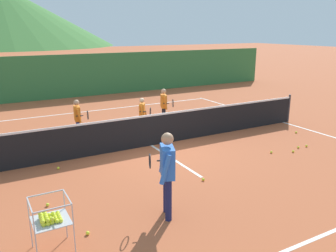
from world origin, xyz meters
TOP-DOWN VIEW (x-y plane):
  - ground_plane at (0.00, 0.00)m, footprint 120.00×120.00m
  - line_baseline_near at (0.00, -5.74)m, footprint 11.22×0.08m
  - line_baseline_far at (0.00, 5.42)m, footprint 11.22×0.08m
  - line_sideline_east at (5.61, 0.00)m, footprint 0.08×11.17m
  - line_service_center at (0.00, 0.00)m, footprint 0.08×5.44m
  - tennis_net at (0.00, 0.00)m, footprint 11.76×0.08m
  - instructor at (-1.58, -3.85)m, footprint 0.48×0.83m
  - student_0 at (-1.78, 1.60)m, footprint 0.41×0.67m
  - student_1 at (0.34, 1.32)m, footprint 0.40×0.68m
  - student_2 at (1.44, 1.83)m, footprint 0.42×0.72m
  - ball_cart at (-3.72, -3.94)m, footprint 0.58×0.58m
  - tennis_ball_0 at (3.72, -2.36)m, footprint 0.07×0.07m
  - tennis_ball_1 at (-0.08, -2.89)m, footprint 0.07×0.07m
  - tennis_ball_2 at (4.03, -2.40)m, footprint 0.07×0.07m
  - tennis_ball_4 at (2.70, -2.28)m, footprint 0.07×0.07m
  - tennis_ball_5 at (-3.09, -3.75)m, footprint 0.07×0.07m
  - tennis_ball_8 at (3.30, -2.54)m, footprint 0.07×0.07m
  - tennis_ball_9 at (-2.90, -0.53)m, footprint 0.07×0.07m
  - tennis_ball_10 at (-3.51, -2.37)m, footprint 0.07×0.07m
  - tennis_ball_11 at (4.91, -1.24)m, footprint 0.07×0.07m
  - windscreen_fence at (0.00, 8.95)m, footprint 24.69×0.08m

SIDE VIEW (x-z plane):
  - ground_plane at x=0.00m, z-range 0.00..0.00m
  - line_baseline_near at x=0.00m, z-range 0.00..0.01m
  - line_baseline_far at x=0.00m, z-range 0.00..0.01m
  - line_sideline_east at x=5.61m, z-range 0.00..0.01m
  - line_service_center at x=0.00m, z-range 0.00..0.01m
  - tennis_ball_0 at x=3.72m, z-range 0.00..0.07m
  - tennis_ball_1 at x=-0.08m, z-range 0.00..0.07m
  - tennis_ball_2 at x=4.03m, z-range 0.00..0.07m
  - tennis_ball_4 at x=2.70m, z-range 0.00..0.07m
  - tennis_ball_5 at x=-3.09m, z-range 0.00..0.07m
  - tennis_ball_8 at x=3.30m, z-range 0.00..0.07m
  - tennis_ball_9 at x=-2.90m, z-range 0.00..0.07m
  - tennis_ball_10 at x=-3.51m, z-range 0.00..0.07m
  - tennis_ball_11 at x=4.91m, z-range 0.00..0.07m
  - tennis_net at x=0.00m, z-range -0.03..1.02m
  - ball_cart at x=-3.72m, z-range 0.14..1.04m
  - student_1 at x=0.34m, z-range 0.12..1.34m
  - student_0 at x=-1.78m, z-range 0.13..1.45m
  - student_2 at x=1.44m, z-range 0.14..1.50m
  - instructor at x=-1.58m, z-range 0.17..1.81m
  - windscreen_fence at x=0.00m, z-range 0.00..2.20m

